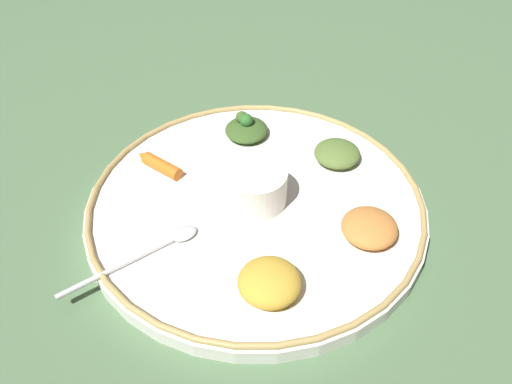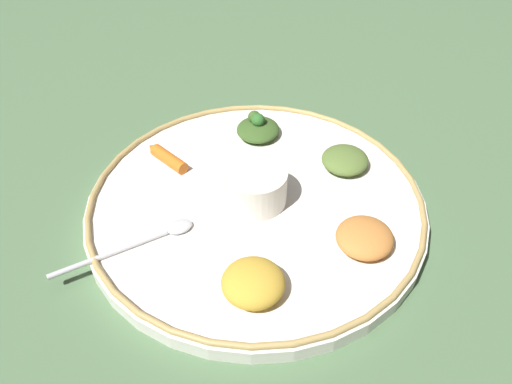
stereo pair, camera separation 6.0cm
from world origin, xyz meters
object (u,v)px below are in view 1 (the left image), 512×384
at_px(center_bowl, 256,186).
at_px(spoon, 152,250).
at_px(greens_pile, 246,128).
at_px(carrot_near_spoon, 159,164).

distance_m(center_bowl, spoon, 0.16).
distance_m(center_bowl, greens_pile, 0.15).
relative_size(spoon, carrot_near_spoon, 2.23).
bearing_deg(center_bowl, carrot_near_spoon, 115.88).
bearing_deg(center_bowl, spoon, 176.39).
xyz_separation_m(spoon, carrot_near_spoon, (0.09, 0.13, 0.01)).
bearing_deg(spoon, center_bowl, -3.61).
bearing_deg(carrot_near_spoon, spoon, -124.72).
relative_size(spoon, greens_pile, 1.92).
bearing_deg(spoon, greens_pile, 25.61).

